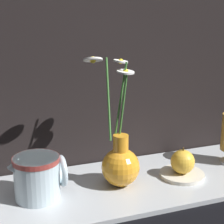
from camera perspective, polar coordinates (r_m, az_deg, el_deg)
name	(u,v)px	position (r m, az deg, el deg)	size (l,w,h in m)	color
ground_plane	(109,190)	(0.97, -0.51, -11.78)	(6.00, 6.00, 0.00)	black
shelf	(109,188)	(0.97, -0.51, -11.47)	(0.89, 0.30, 0.01)	#B2B7BC
vase_with_flowers	(120,162)	(0.95, 1.27, -7.62)	(0.14, 0.10, 0.33)	orange
ceramic_pitcher	(38,175)	(0.91, -11.26, -9.36)	(0.13, 0.11, 0.11)	silver
saucer_plate	(182,174)	(1.03, 10.61, -9.34)	(0.12, 0.12, 0.01)	silver
orange_fruit	(183,162)	(1.02, 10.71, -7.45)	(0.06, 0.06, 0.07)	gold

